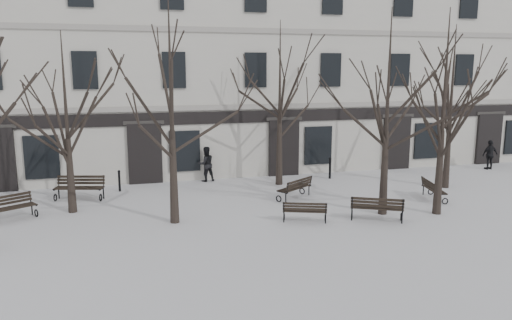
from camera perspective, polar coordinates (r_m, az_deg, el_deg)
name	(u,v)px	position (r m, az deg, el deg)	size (l,w,h in m)	color
ground	(259,227)	(17.68, 0.40, -7.65)	(100.00, 100.00, 0.00)	silver
building	(200,68)	(29.49, -6.45, 10.44)	(40.40, 10.20, 11.40)	#BAB6AC
tree_1	(171,83)	(17.58, -9.73, 8.67)	(5.59, 5.59, 7.98)	black
tree_2	(388,88)	(19.06, 14.88, 7.95)	(5.35, 5.35, 7.64)	black
tree_3	(445,88)	(19.71, 20.78, 7.69)	(5.35, 5.35, 7.64)	black
tree_4	(65,101)	(19.98, -20.97, 6.30)	(4.80, 4.80, 6.86)	black
tree_5	(280,84)	(23.36, 2.74, 8.71)	(5.36, 5.36, 7.65)	black
tree_6	(452,88)	(24.38, 21.51, 7.72)	(5.19, 5.19, 7.41)	black
bench_0	(9,207)	(20.35, -26.42, -4.86)	(1.89, 1.52, 0.93)	black
bench_1	(305,211)	(18.16, 5.60, -5.78)	(1.66, 1.09, 0.80)	black
bench_2	(377,207)	(18.70, 13.65, -5.30)	(1.94, 1.44, 0.94)	black
bench_3	(80,187)	(22.39, -19.51, -2.91)	(2.11, 1.22, 1.01)	black
bench_4	(296,188)	(21.28, 4.54, -3.16)	(1.83, 1.56, 0.91)	black
bench_5	(433,189)	(22.45, 19.55, -3.13)	(0.98, 1.75, 0.84)	black
bollard_a	(119,180)	(23.34, -15.35, -2.22)	(0.13, 0.13, 0.98)	black
bollard_b	(330,167)	(25.37, 8.46, -0.82)	(0.14, 0.14, 1.09)	black
pedestrian_b	(206,181)	(24.74, -5.71, -2.42)	(0.84, 0.65, 1.72)	black
pedestrian_c	(489,169)	(30.34, 25.05, -0.97)	(0.95, 0.40, 1.62)	black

